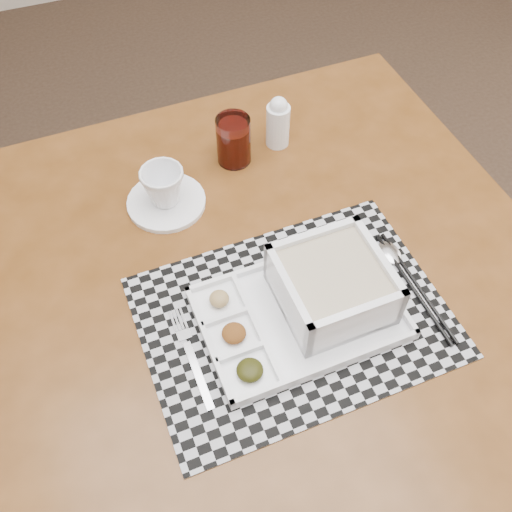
{
  "coord_description": "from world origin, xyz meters",
  "views": [
    {
      "loc": [
        -0.2,
        -0.47,
        1.55
      ],
      "look_at": [
        -0.01,
        0.04,
        0.83
      ],
      "focal_mm": 40.0,
      "sensor_mm": 36.0,
      "label": 1
    }
  ],
  "objects_px": {
    "dining_table": "(270,292)",
    "cup": "(164,186)",
    "juice_glass": "(234,142)",
    "creamer_bottle": "(278,122)",
    "serving_tray": "(321,295)"
  },
  "relations": [
    {
      "from": "dining_table",
      "to": "serving_tray",
      "type": "distance_m",
      "value": 0.16
    },
    {
      "from": "serving_tray",
      "to": "juice_glass",
      "type": "relative_size",
      "value": 3.18
    },
    {
      "from": "serving_tray",
      "to": "creamer_bottle",
      "type": "distance_m",
      "value": 0.41
    },
    {
      "from": "cup",
      "to": "juice_glass",
      "type": "relative_size",
      "value": 0.8
    },
    {
      "from": "cup",
      "to": "juice_glass",
      "type": "xyz_separation_m",
      "value": [
        0.16,
        0.07,
        -0.0
      ]
    },
    {
      "from": "dining_table",
      "to": "serving_tray",
      "type": "xyz_separation_m",
      "value": [
        0.05,
        -0.1,
        0.12
      ]
    },
    {
      "from": "dining_table",
      "to": "cup",
      "type": "distance_m",
      "value": 0.28
    },
    {
      "from": "dining_table",
      "to": "creamer_bottle",
      "type": "xyz_separation_m",
      "value": [
        0.13,
        0.3,
        0.13
      ]
    },
    {
      "from": "creamer_bottle",
      "to": "serving_tray",
      "type": "bearing_deg",
      "value": -102.04
    },
    {
      "from": "juice_glass",
      "to": "creamer_bottle",
      "type": "distance_m",
      "value": 0.1
    },
    {
      "from": "juice_glass",
      "to": "dining_table",
      "type": "bearing_deg",
      "value": -96.2
    },
    {
      "from": "juice_glass",
      "to": "serving_tray",
      "type": "bearing_deg",
      "value": -87.73
    },
    {
      "from": "cup",
      "to": "juice_glass",
      "type": "height_order",
      "value": "juice_glass"
    },
    {
      "from": "dining_table",
      "to": "cup",
      "type": "bearing_deg",
      "value": 121.76
    },
    {
      "from": "dining_table",
      "to": "juice_glass",
      "type": "bearing_deg",
      "value": 83.8
    }
  ]
}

